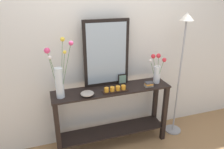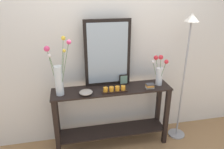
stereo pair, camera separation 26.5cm
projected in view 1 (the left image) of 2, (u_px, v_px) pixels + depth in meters
The scene contains 11 objects.
ground_plane at pixel (112, 143), 3.05m from camera, with size 7.00×6.00×0.02m, color #997047.
wall_back at pixel (105, 45), 2.80m from camera, with size 6.40×0.08×2.70m, color silver.
console_table at pixel (112, 112), 2.85m from camera, with size 1.52×0.35×0.85m.
mirror_leaning at pixel (107, 54), 2.68m from camera, with size 0.59×0.03×0.86m.
tall_vase_left at pixel (59, 78), 2.43m from camera, with size 0.30×0.33×0.69m.
vase_right at pixel (157, 70), 2.84m from camera, with size 0.16×0.21×0.42m.
candle_tray at pixel (115, 89), 2.65m from camera, with size 0.32×0.09×0.07m.
picture_frame_small at pixel (122, 79), 2.85m from camera, with size 0.12×0.01×0.14m.
decorative_bowl at pixel (87, 93), 2.54m from camera, with size 0.16×0.16×0.05m.
book_stack at pixel (149, 84), 2.78m from camera, with size 0.11×0.09×0.06m.
floor_lamp at pixel (182, 56), 2.87m from camera, with size 0.24×0.24×1.77m.
Camera 1 is at (-0.77, -2.34, 2.04)m, focal length 34.30 mm.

